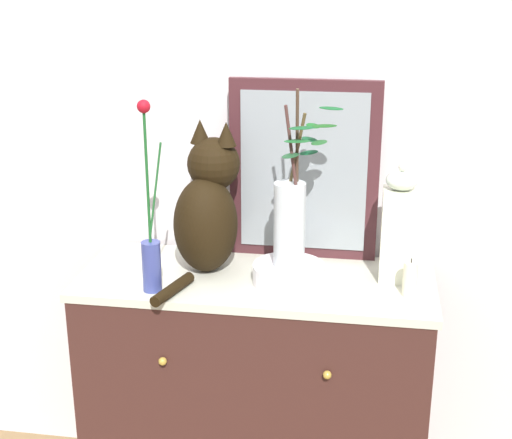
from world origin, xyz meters
TOP-DOWN VIEW (x-y plane):
  - wall_back at (0.00, 0.29)m, footprint 4.40×0.08m
  - sideboard at (0.00, -0.00)m, footprint 1.05×0.44m
  - mirror_leaning at (0.12, 0.19)m, footprint 0.46×0.03m
  - cat_sitting at (-0.15, 0.04)m, footprint 0.24×0.41m
  - vase_slim_green at (-0.28, -0.14)m, footprint 0.07×0.05m
  - bowl_porcelain at (0.10, -0.03)m, footprint 0.21×0.21m
  - vase_glass_clear at (0.10, -0.03)m, footprint 0.19×0.20m
  - jar_lidded_porcelain at (0.41, 0.05)m, footprint 0.10×0.10m
  - candle_pillar at (0.44, -0.06)m, footprint 0.04×0.04m

SIDE VIEW (x-z plane):
  - sideboard at x=0.00m, z-range 0.00..0.82m
  - bowl_porcelain at x=0.10m, z-range 0.82..0.88m
  - candle_pillar at x=0.44m, z-range 0.82..0.93m
  - vase_slim_green at x=-0.28m, z-range 0.68..1.23m
  - jar_lidded_porcelain at x=0.41m, z-range 0.81..1.16m
  - cat_sitting at x=-0.15m, z-range 0.79..1.24m
  - vase_glass_clear at x=0.10m, z-range 0.77..1.28m
  - mirror_leaning at x=0.12m, z-range 0.82..1.38m
  - wall_back at x=0.00m, z-range 0.00..2.60m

